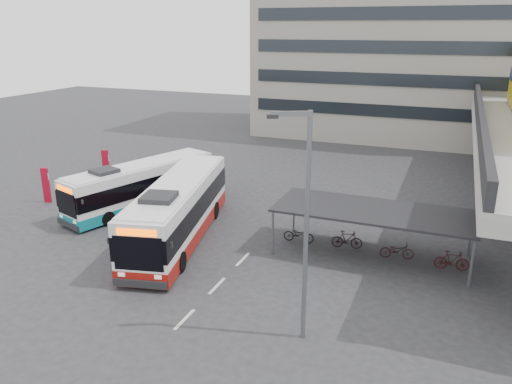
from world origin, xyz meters
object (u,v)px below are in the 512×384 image
at_px(pedestrian, 183,208).
at_px(lamp_post, 304,216).
at_px(bus_main, 179,210).
at_px(bus_teal, 142,186).

distance_m(pedestrian, lamp_post, 14.20).
relative_size(bus_main, lamp_post, 1.43).
bearing_deg(lamp_post, bus_main, 119.29).
height_order(bus_main, bus_teal, bus_main).
bearing_deg(bus_main, pedestrian, 101.87).
xyz_separation_m(bus_teal, lamp_post, (14.08, -10.19, 3.53)).
bearing_deg(bus_teal, bus_main, -17.67).
height_order(bus_teal, pedestrian, bus_teal).
height_order(bus_main, pedestrian, bus_main).
bearing_deg(pedestrian, lamp_post, -88.78).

